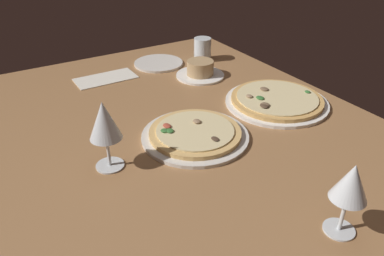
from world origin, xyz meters
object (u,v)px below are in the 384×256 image
at_px(pizza_main, 195,134).
at_px(pizza_side, 277,100).
at_px(wine_glass_far, 351,185).
at_px(paper_menu, 106,78).
at_px(ramekin_on_saucer, 200,70).
at_px(side_plate, 159,63).
at_px(wine_glass_near, 104,123).
at_px(water_glass, 202,51).

xyz_separation_m(pizza_main, pizza_side, (-0.04, 0.33, 0.00)).
height_order(pizza_main, wine_glass_far, wine_glass_far).
distance_m(pizza_side, paper_menu, 0.62).
bearing_deg(pizza_main, pizza_side, 96.66).
bearing_deg(paper_menu, ramekin_on_saucer, 62.57).
xyz_separation_m(pizza_main, side_plate, (-0.55, 0.17, -0.01)).
height_order(wine_glass_far, side_plate, wine_glass_far).
bearing_deg(wine_glass_near, paper_menu, 161.04).
distance_m(ramekin_on_saucer, wine_glass_near, 0.61).
xyz_separation_m(pizza_side, wine_glass_near, (0.04, -0.58, 0.11)).
relative_size(ramekin_on_saucer, water_glass, 1.96).
xyz_separation_m(pizza_main, paper_menu, (-0.52, -0.07, -0.01)).
xyz_separation_m(ramekin_on_saucer, paper_menu, (-0.16, -0.31, -0.02)).
bearing_deg(wine_glass_far, wine_glass_near, -144.72).
bearing_deg(ramekin_on_saucer, wine_glass_near, -53.59).
height_order(pizza_main, side_plate, pizza_main).
bearing_deg(water_glass, ramekin_on_saucer, -35.23).
distance_m(pizza_main, wine_glass_far, 0.45).
distance_m(pizza_main, wine_glass_near, 0.27).
height_order(pizza_side, wine_glass_near, wine_glass_near).
distance_m(pizza_main, side_plate, 0.57).
bearing_deg(wine_glass_near, pizza_main, 90.96).
bearing_deg(ramekin_on_saucer, side_plate, -158.09).
bearing_deg(wine_glass_near, ramekin_on_saucer, 126.41).
relative_size(water_glass, paper_menu, 0.42).
xyz_separation_m(pizza_side, wine_glass_far, (0.48, -0.27, 0.10)).
height_order(pizza_side, side_plate, pizza_side).
bearing_deg(wine_glass_near, water_glass, 130.45).
bearing_deg(paper_menu, water_glass, 87.27).
height_order(pizza_side, paper_menu, pizza_side).
distance_m(wine_glass_far, paper_menu, 0.97).
relative_size(wine_glass_near, water_glass, 1.92).
distance_m(pizza_side, water_glass, 0.46).
relative_size(pizza_main, side_plate, 1.52).
relative_size(wine_glass_far, paper_menu, 0.72).
distance_m(pizza_side, side_plate, 0.53).
xyz_separation_m(pizza_side, side_plate, (-0.51, -0.16, -0.01)).
relative_size(wine_glass_near, paper_menu, 0.80).
bearing_deg(pizza_main, wine_glass_far, 7.93).
bearing_deg(water_glass, pizza_main, -34.51).
height_order(ramekin_on_saucer, paper_menu, ramekin_on_saucer).
bearing_deg(ramekin_on_saucer, wine_glass_far, -12.85).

